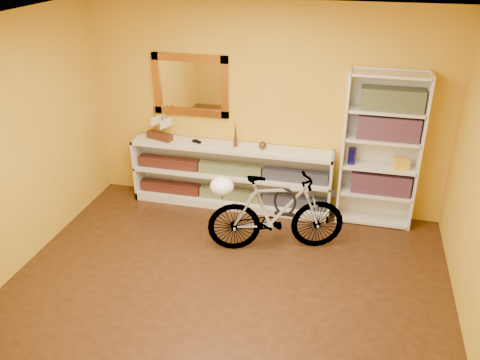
% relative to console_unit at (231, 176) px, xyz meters
% --- Properties ---
extents(floor, '(4.50, 4.00, 0.01)m').
position_rel_console_unit_xyz_m(floor, '(0.40, -1.81, -0.43)').
color(floor, black).
rests_on(floor, ground).
extents(ceiling, '(4.50, 4.00, 0.01)m').
position_rel_console_unit_xyz_m(ceiling, '(0.40, -1.81, 2.18)').
color(ceiling, silver).
rests_on(ceiling, ground).
extents(back_wall, '(4.50, 0.01, 2.60)m').
position_rel_console_unit_xyz_m(back_wall, '(0.40, 0.19, 0.88)').
color(back_wall, gold).
rests_on(back_wall, ground).
extents(left_wall, '(0.01, 4.00, 2.60)m').
position_rel_console_unit_xyz_m(left_wall, '(-1.86, -1.81, 0.88)').
color(left_wall, gold).
rests_on(left_wall, ground).
extents(gilt_mirror, '(0.98, 0.06, 0.78)m').
position_rel_console_unit_xyz_m(gilt_mirror, '(-0.55, 0.15, 1.12)').
color(gilt_mirror, '#985A1B').
rests_on(gilt_mirror, back_wall).
extents(wall_socket, '(0.09, 0.02, 0.09)m').
position_rel_console_unit_xyz_m(wall_socket, '(1.30, 0.17, -0.17)').
color(wall_socket, silver).
rests_on(wall_socket, back_wall).
extents(console_unit, '(2.60, 0.35, 0.85)m').
position_rel_console_unit_xyz_m(console_unit, '(0.00, 0.00, 0.00)').
color(console_unit, silver).
rests_on(console_unit, floor).
extents(cd_row_lower, '(2.50, 0.13, 0.14)m').
position_rel_console_unit_xyz_m(cd_row_lower, '(-0.00, -0.02, -0.26)').
color(cd_row_lower, black).
rests_on(cd_row_lower, console_unit).
extents(cd_row_upper, '(2.50, 0.13, 0.14)m').
position_rel_console_unit_xyz_m(cd_row_upper, '(-0.00, -0.02, 0.11)').
color(cd_row_upper, navy).
rests_on(cd_row_upper, console_unit).
extents(model_ship, '(0.38, 0.24, 0.43)m').
position_rel_console_unit_xyz_m(model_ship, '(-0.95, 0.00, 0.64)').
color(model_ship, '#3B1B10').
rests_on(model_ship, console_unit).
extents(toy_car, '(0.00, 0.00, 0.00)m').
position_rel_console_unit_xyz_m(toy_car, '(-0.45, 0.00, 0.43)').
color(toy_car, black).
rests_on(toy_car, console_unit).
extents(bronze_ornament, '(0.06, 0.06, 0.34)m').
position_rel_console_unit_xyz_m(bronze_ornament, '(0.06, 0.00, 0.59)').
color(bronze_ornament, '#4F351B').
rests_on(bronze_ornament, console_unit).
extents(decorative_orb, '(0.10, 0.10, 0.10)m').
position_rel_console_unit_xyz_m(decorative_orb, '(0.41, 0.00, 0.47)').
color(decorative_orb, '#4F351B').
rests_on(decorative_orb, console_unit).
extents(bookcase, '(0.90, 0.30, 1.90)m').
position_rel_console_unit_xyz_m(bookcase, '(1.83, 0.03, 0.52)').
color(bookcase, silver).
rests_on(bookcase, floor).
extents(book_row_a, '(0.70, 0.22, 0.26)m').
position_rel_console_unit_xyz_m(book_row_a, '(1.88, 0.03, 0.12)').
color(book_row_a, maroon).
rests_on(book_row_a, bookcase).
extents(book_row_b, '(0.70, 0.22, 0.28)m').
position_rel_console_unit_xyz_m(book_row_b, '(1.88, 0.03, 0.83)').
color(book_row_b, maroon).
rests_on(book_row_b, bookcase).
extents(book_row_c, '(0.70, 0.22, 0.25)m').
position_rel_console_unit_xyz_m(book_row_c, '(1.88, 0.03, 1.16)').
color(book_row_c, '#194D58').
rests_on(book_row_c, bookcase).
extents(travel_mug, '(0.09, 0.09, 0.20)m').
position_rel_console_unit_xyz_m(travel_mug, '(1.50, 0.01, 0.44)').
color(travel_mug, '#17148C').
rests_on(travel_mug, bookcase).
extents(red_tin, '(0.17, 0.17, 0.17)m').
position_rel_console_unit_xyz_m(red_tin, '(1.63, 0.06, 1.13)').
color(red_tin, maroon).
rests_on(red_tin, bookcase).
extents(yellow_bag, '(0.19, 0.15, 0.13)m').
position_rel_console_unit_xyz_m(yellow_bag, '(2.08, -0.01, 0.41)').
color(yellow_bag, yellow).
rests_on(yellow_bag, bookcase).
extents(bicycle, '(0.85, 1.62, 0.92)m').
position_rel_console_unit_xyz_m(bicycle, '(0.75, -0.86, 0.04)').
color(bicycle, silver).
rests_on(bicycle, floor).
extents(helmet, '(0.26, 0.25, 0.20)m').
position_rel_console_unit_xyz_m(helmet, '(0.18, -1.04, 0.39)').
color(helmet, white).
rests_on(helmet, bicycle).
extents(u_lock, '(0.25, 0.03, 0.25)m').
position_rel_console_unit_xyz_m(u_lock, '(0.84, -0.84, 0.17)').
color(u_lock, black).
rests_on(u_lock, bicycle).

